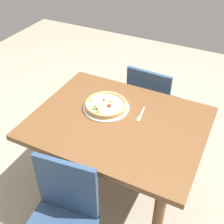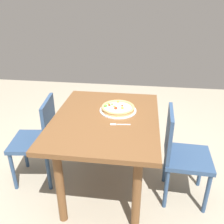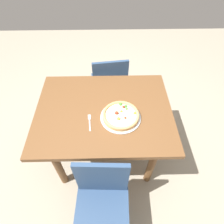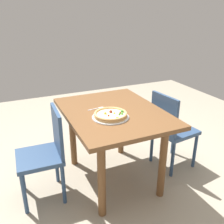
{
  "view_description": "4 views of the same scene",
  "coord_description": "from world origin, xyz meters",
  "px_view_note": "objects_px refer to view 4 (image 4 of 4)",
  "views": [
    {
      "loc": [
        -0.64,
        1.39,
        2.04
      ],
      "look_at": [
        0.07,
        -0.05,
        0.8
      ],
      "focal_mm": 47.02,
      "sensor_mm": 36.0,
      "label": 1
    },
    {
      "loc": [
        -1.84,
        -0.3,
        1.74
      ],
      "look_at": [
        0.07,
        -0.05,
        0.8
      ],
      "focal_mm": 39.07,
      "sensor_mm": 36.0,
      "label": 2
    },
    {
      "loc": [
        0.05,
        -1.07,
        2.0
      ],
      "look_at": [
        0.07,
        -0.05,
        0.8
      ],
      "focal_mm": 30.55,
      "sensor_mm": 36.0,
      "label": 3
    },
    {
      "loc": [
        2.02,
        -0.92,
        1.69
      ],
      "look_at": [
        0.07,
        -0.05,
        0.8
      ],
      "focal_mm": 40.09,
      "sensor_mm": 36.0,
      "label": 4
    }
  ],
  "objects_px": {
    "chair_near": "(46,151)",
    "fork": "(97,108)",
    "pizza": "(111,114)",
    "plate": "(111,117)",
    "dining_table": "(113,122)",
    "chair_far": "(171,128)"
  },
  "relations": [
    {
      "from": "chair_near",
      "to": "fork",
      "type": "bearing_deg",
      "value": -77.5
    },
    {
      "from": "pizza",
      "to": "chair_near",
      "type": "bearing_deg",
      "value": -105.26
    },
    {
      "from": "plate",
      "to": "fork",
      "type": "height_order",
      "value": "plate"
    },
    {
      "from": "dining_table",
      "to": "chair_far",
      "type": "distance_m",
      "value": 0.69
    },
    {
      "from": "dining_table",
      "to": "chair_near",
      "type": "height_order",
      "value": "chair_near"
    },
    {
      "from": "dining_table",
      "to": "chair_near",
      "type": "relative_size",
      "value": 1.33
    },
    {
      "from": "dining_table",
      "to": "fork",
      "type": "height_order",
      "value": "fork"
    },
    {
      "from": "pizza",
      "to": "fork",
      "type": "height_order",
      "value": "pizza"
    },
    {
      "from": "dining_table",
      "to": "pizza",
      "type": "distance_m",
      "value": 0.22
    },
    {
      "from": "dining_table",
      "to": "fork",
      "type": "distance_m",
      "value": 0.21
    },
    {
      "from": "dining_table",
      "to": "pizza",
      "type": "xyz_separation_m",
      "value": [
        0.14,
        -0.09,
        0.15
      ]
    },
    {
      "from": "chair_far",
      "to": "fork",
      "type": "bearing_deg",
      "value": -108.84
    },
    {
      "from": "chair_near",
      "to": "pizza",
      "type": "bearing_deg",
      "value": -102.91
    },
    {
      "from": "dining_table",
      "to": "chair_near",
      "type": "distance_m",
      "value": 0.69
    },
    {
      "from": "plate",
      "to": "pizza",
      "type": "bearing_deg",
      "value": 70.79
    },
    {
      "from": "plate",
      "to": "fork",
      "type": "relative_size",
      "value": 2.01
    },
    {
      "from": "dining_table",
      "to": "plate",
      "type": "bearing_deg",
      "value": -33.04
    },
    {
      "from": "plate",
      "to": "pizza",
      "type": "height_order",
      "value": "pizza"
    },
    {
      "from": "chair_near",
      "to": "fork",
      "type": "xyz_separation_m",
      "value": [
        -0.1,
        0.54,
        0.3
      ]
    },
    {
      "from": "fork",
      "to": "dining_table",
      "type": "bearing_deg",
      "value": -48.25
    },
    {
      "from": "dining_table",
      "to": "plate",
      "type": "height_order",
      "value": "plate"
    },
    {
      "from": "chair_near",
      "to": "chair_far",
      "type": "height_order",
      "value": "same"
    }
  ]
}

